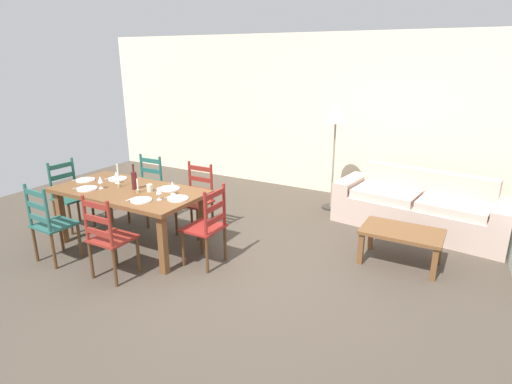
{
  "coord_description": "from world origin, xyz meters",
  "views": [
    {
      "loc": [
        2.38,
        -3.63,
        2.33
      ],
      "look_at": [
        0.03,
        0.59,
        0.75
      ],
      "focal_mm": 29.34,
      "sensor_mm": 36.0,
      "label": 1
    }
  ],
  "objects": [
    {
      "name": "ground_plane",
      "position": [
        0.0,
        0.0,
        -0.01
      ],
      "size": [
        9.6,
        9.6,
        0.02
      ],
      "primitive_type": "cube",
      "color": "#483E34"
    },
    {
      "name": "wall_far",
      "position": [
        0.0,
        3.3,
        1.35
      ],
      "size": [
        9.6,
        0.16,
        2.7
      ],
      "primitive_type": "cube",
      "color": "#F3E2C0",
      "rests_on": "ground_plane"
    },
    {
      "name": "dining_table",
      "position": [
        -1.4,
        -0.09,
        0.66
      ],
      "size": [
        1.9,
        0.96,
        0.75
      ],
      "color": "brown",
      "rests_on": "ground_plane"
    },
    {
      "name": "dining_chair_near_left",
      "position": [
        -1.88,
        -0.87,
        0.48
      ],
      "size": [
        0.44,
        0.42,
        0.96
      ],
      "color": "#255850",
      "rests_on": "ground_plane"
    },
    {
      "name": "dining_chair_near_right",
      "position": [
        -0.99,
        -0.82,
        0.48
      ],
      "size": [
        0.42,
        0.4,
        0.96
      ],
      "color": "maroon",
      "rests_on": "ground_plane"
    },
    {
      "name": "dining_chair_far_left",
      "position": [
        -1.82,
        0.66,
        0.48
      ],
      "size": [
        0.43,
        0.41,
        0.96
      ],
      "color": "#215B52",
      "rests_on": "ground_plane"
    },
    {
      "name": "dining_chair_far_right",
      "position": [
        -0.93,
        0.65,
        0.48
      ],
      "size": [
        0.42,
        0.4,
        0.96
      ],
      "color": "maroon",
      "rests_on": "ground_plane"
    },
    {
      "name": "dining_chair_head_west",
      "position": [
        -2.58,
        -0.06,
        0.48
      ],
      "size": [
        0.43,
        0.45,
        0.96
      ],
      "color": "#22594B",
      "rests_on": "ground_plane"
    },
    {
      "name": "dining_chair_head_east",
      "position": [
        -0.25,
        -0.05,
        0.48
      ],
      "size": [
        0.41,
        0.43,
        0.96
      ],
      "color": "maroon",
      "rests_on": "ground_plane"
    },
    {
      "name": "dinner_plate_near_left",
      "position": [
        -1.85,
        -0.34,
        0.76
      ],
      "size": [
        0.24,
        0.24,
        0.02
      ],
      "primitive_type": "cylinder",
      "color": "white",
      "rests_on": "dining_table"
    },
    {
      "name": "fork_near_left",
      "position": [
        -2.0,
        -0.34,
        0.75
      ],
      "size": [
        0.03,
        0.17,
        0.01
      ],
      "primitive_type": "cube",
      "rotation": [
        0.0,
        0.0,
        -0.1
      ],
      "color": "silver",
      "rests_on": "dining_table"
    },
    {
      "name": "dinner_plate_near_right",
      "position": [
        -0.95,
        -0.34,
        0.76
      ],
      "size": [
        0.24,
        0.24,
        0.02
      ],
      "primitive_type": "cylinder",
      "color": "white",
      "rests_on": "dining_table"
    },
    {
      "name": "fork_near_right",
      "position": [
        -1.1,
        -0.34,
        0.75
      ],
      "size": [
        0.02,
        0.17,
        0.01
      ],
      "primitive_type": "cube",
      "rotation": [
        0.0,
        0.0,
        0.01
      ],
      "color": "silver",
      "rests_on": "dining_table"
    },
    {
      "name": "dinner_plate_far_left",
      "position": [
        -1.85,
        0.16,
        0.76
      ],
      "size": [
        0.24,
        0.24,
        0.02
      ],
      "primitive_type": "cylinder",
      "color": "white",
      "rests_on": "dining_table"
    },
    {
      "name": "fork_far_left",
      "position": [
        -2.0,
        0.16,
        0.75
      ],
      "size": [
        0.02,
        0.17,
        0.01
      ],
      "primitive_type": "cube",
      "rotation": [
        0.0,
        0.0,
        -0.04
      ],
      "color": "silver",
      "rests_on": "dining_table"
    },
    {
      "name": "dinner_plate_far_right",
      "position": [
        -0.95,
        0.16,
        0.76
      ],
      "size": [
        0.24,
        0.24,
        0.02
      ],
      "primitive_type": "cylinder",
      "color": "white",
      "rests_on": "dining_table"
    },
    {
      "name": "fork_far_right",
      "position": [
        -1.1,
        0.16,
        0.75
      ],
      "size": [
        0.02,
        0.17,
        0.01
      ],
      "primitive_type": "cube",
      "rotation": [
        0.0,
        0.0,
        0.05
      ],
      "color": "silver",
      "rests_on": "dining_table"
    },
    {
      "name": "dinner_plate_head_west",
      "position": [
        -2.18,
        -0.09,
        0.76
      ],
      "size": [
        0.24,
        0.24,
        0.02
      ],
      "primitive_type": "cylinder",
      "color": "white",
      "rests_on": "dining_table"
    },
    {
      "name": "fork_head_west",
      "position": [
        -2.33,
        -0.09,
        0.75
      ],
      "size": [
        0.03,
        0.17,
        0.01
      ],
      "primitive_type": "cube",
      "rotation": [
        0.0,
        0.0,
        0.1
      ],
      "color": "silver",
      "rests_on": "dining_table"
    },
    {
      "name": "dinner_plate_head_east",
      "position": [
        -0.62,
        -0.09,
        0.76
      ],
      "size": [
        0.24,
        0.24,
        0.02
      ],
      "primitive_type": "cylinder",
      "color": "white",
      "rests_on": "dining_table"
    },
    {
      "name": "fork_head_east",
      "position": [
        -0.77,
        -0.09,
        0.75
      ],
      "size": [
        0.03,
        0.17,
        0.01
      ],
      "primitive_type": "cube",
      "rotation": [
        0.0,
        0.0,
        -0.08
      ],
      "color": "silver",
      "rests_on": "dining_table"
    },
    {
      "name": "wine_bottle",
      "position": [
        -1.34,
        -0.04,
        0.87
      ],
      "size": [
        0.07,
        0.07,
        0.32
      ],
      "color": "#471919",
      "rests_on": "dining_table"
    },
    {
      "name": "wine_glass_near_left",
      "position": [
        -1.72,
        -0.23,
        0.86
      ],
      "size": [
        0.06,
        0.06,
        0.16
      ],
      "color": "white",
      "rests_on": "dining_table"
    },
    {
      "name": "wine_glass_near_right",
      "position": [
        -0.8,
        -0.21,
        0.86
      ],
      "size": [
        0.06,
        0.06,
        0.16
      ],
      "color": "white",
      "rests_on": "dining_table"
    },
    {
      "name": "wine_glass_far_left",
      "position": [
        -1.73,
        0.03,
        0.86
      ],
      "size": [
        0.06,
        0.06,
        0.16
      ],
      "color": "white",
      "rests_on": "dining_table"
    },
    {
      "name": "wine_glass_far_right",
      "position": [
        -0.79,
        0.03,
        0.86
      ],
      "size": [
        0.06,
        0.06,
        0.16
      ],
      "color": "white",
      "rests_on": "dining_table"
    },
    {
      "name": "coffee_cup_primary",
      "position": [
        -1.11,
        -0.02,
        0.8
      ],
      "size": [
        0.07,
        0.07,
        0.09
      ],
      "primitive_type": "cylinder",
      "color": "silver",
      "rests_on": "dining_table"
    },
    {
      "name": "candle_tall",
      "position": [
        -1.58,
        -0.07,
        0.84
      ],
      "size": [
        0.05,
        0.05,
        0.3
      ],
      "color": "#998C66",
      "rests_on": "dining_table"
    },
    {
      "name": "candle_short",
      "position": [
        -1.2,
        -0.13,
        0.8
      ],
      "size": [
        0.05,
        0.05,
        0.17
      ],
      "color": "#998C66",
      "rests_on": "dining_table"
    },
    {
      "name": "couch",
      "position": [
        1.73,
        2.27,
        0.29
      ],
      "size": [
        2.36,
        1.09,
        0.8
      ],
      "color": "#C5A999",
      "rests_on": "ground_plane"
    },
    {
      "name": "coffee_table",
      "position": [
        1.7,
        1.05,
        0.36
      ],
      "size": [
        0.9,
        0.56,
        0.42
      ],
      "color": "brown",
      "rests_on": "ground_plane"
    },
    {
      "name": "standing_lamp",
      "position": [
        0.37,
        2.45,
        1.41
      ],
      "size": [
        0.4,
        0.4,
        1.64
      ],
      "color": "#332D28",
      "rests_on": "ground_plane"
    }
  ]
}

